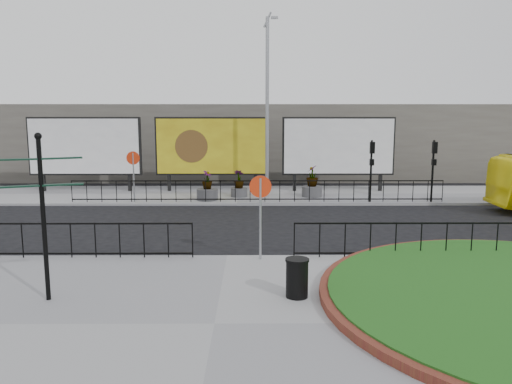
{
  "coord_description": "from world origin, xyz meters",
  "views": [
    {
      "loc": [
        0.79,
        -14.59,
        4.3
      ],
      "look_at": [
        0.88,
        1.82,
        1.77
      ],
      "focal_mm": 35.0,
      "sensor_mm": 36.0,
      "label": 1
    }
  ],
  "objects_px": {
    "planter_c": "(312,185)",
    "planter_b": "(239,186)",
    "billboard_mid": "(212,147)",
    "planter_a": "(207,190)",
    "lamp_post": "(267,105)",
    "litter_bin": "(297,278)",
    "fingerpost_sign": "(42,201)"
  },
  "relations": [
    {
      "from": "planter_c",
      "to": "planter_b",
      "type": "bearing_deg",
      "value": 180.0
    },
    {
      "from": "billboard_mid",
      "to": "planter_a",
      "type": "height_order",
      "value": "billboard_mid"
    },
    {
      "from": "lamp_post",
      "to": "planter_a",
      "type": "xyz_separation_m",
      "value": [
        -3.01,
        -1.02,
        -4.22
      ]
    },
    {
      "from": "lamp_post",
      "to": "litter_bin",
      "type": "relative_size",
      "value": 10.08
    },
    {
      "from": "litter_bin",
      "to": "planter_b",
      "type": "height_order",
      "value": "planter_b"
    },
    {
      "from": "planter_a",
      "to": "planter_c",
      "type": "xyz_separation_m",
      "value": [
        5.34,
        1.02,
        0.12
      ]
    },
    {
      "from": "billboard_mid",
      "to": "lamp_post",
      "type": "distance_m",
      "value": 4.23
    },
    {
      "from": "fingerpost_sign",
      "to": "planter_b",
      "type": "xyz_separation_m",
      "value": [
        3.97,
        14.63,
        -1.76
      ]
    },
    {
      "from": "lamp_post",
      "to": "fingerpost_sign",
      "type": "distance_m",
      "value": 15.79
    },
    {
      "from": "billboard_mid",
      "to": "litter_bin",
      "type": "distance_m",
      "value": 16.92
    },
    {
      "from": "litter_bin",
      "to": "planter_b",
      "type": "distance_m",
      "value": 14.61
    },
    {
      "from": "planter_a",
      "to": "planter_b",
      "type": "bearing_deg",
      "value": 33.23
    },
    {
      "from": "fingerpost_sign",
      "to": "planter_b",
      "type": "height_order",
      "value": "fingerpost_sign"
    },
    {
      "from": "lamp_post",
      "to": "fingerpost_sign",
      "type": "height_order",
      "value": "lamp_post"
    },
    {
      "from": "litter_bin",
      "to": "planter_a",
      "type": "xyz_separation_m",
      "value": [
        -3.3,
        13.48,
        0.02
      ]
    },
    {
      "from": "planter_a",
      "to": "billboard_mid",
      "type": "bearing_deg",
      "value": 90.0
    },
    {
      "from": "lamp_post",
      "to": "litter_bin",
      "type": "height_order",
      "value": "lamp_post"
    },
    {
      "from": "fingerpost_sign",
      "to": "planter_a",
      "type": "bearing_deg",
      "value": 63.5
    },
    {
      "from": "fingerpost_sign",
      "to": "planter_c",
      "type": "height_order",
      "value": "fingerpost_sign"
    },
    {
      "from": "lamp_post",
      "to": "planter_c",
      "type": "distance_m",
      "value": 4.72
    },
    {
      "from": "litter_bin",
      "to": "billboard_mid",
      "type": "bearing_deg",
      "value": 101.34
    },
    {
      "from": "billboard_mid",
      "to": "fingerpost_sign",
      "type": "height_order",
      "value": "billboard_mid"
    },
    {
      "from": "fingerpost_sign",
      "to": "planter_a",
      "type": "distance_m",
      "value": 13.94
    },
    {
      "from": "planter_a",
      "to": "planter_b",
      "type": "relative_size",
      "value": 1.05
    },
    {
      "from": "litter_bin",
      "to": "planter_a",
      "type": "relative_size",
      "value": 0.62
    },
    {
      "from": "planter_b",
      "to": "litter_bin",
      "type": "bearing_deg",
      "value": -83.13
    },
    {
      "from": "planter_b",
      "to": "planter_c",
      "type": "height_order",
      "value": "planter_c"
    },
    {
      "from": "litter_bin",
      "to": "fingerpost_sign",
      "type": "bearing_deg",
      "value": -178.66
    },
    {
      "from": "planter_c",
      "to": "billboard_mid",
      "type": "bearing_deg",
      "value": 159.75
    },
    {
      "from": "litter_bin",
      "to": "planter_a",
      "type": "height_order",
      "value": "planter_a"
    },
    {
      "from": "billboard_mid",
      "to": "lamp_post",
      "type": "height_order",
      "value": "lamp_post"
    },
    {
      "from": "fingerpost_sign",
      "to": "billboard_mid",
      "type": "bearing_deg",
      "value": 65.28
    }
  ]
}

